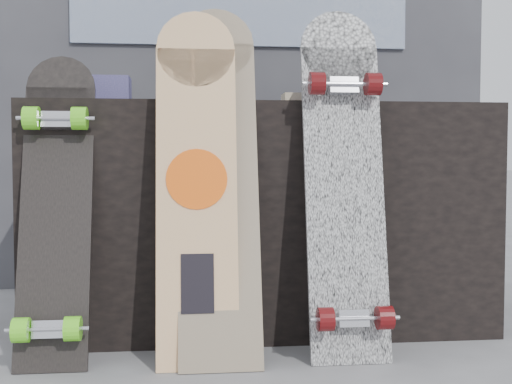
{
  "coord_description": "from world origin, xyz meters",
  "views": [
    {
      "loc": [
        -0.27,
        -1.84,
        0.61
      ],
      "look_at": [
        -0.05,
        0.2,
        0.51
      ],
      "focal_mm": 45.0,
      "sensor_mm": 36.0,
      "label": 1
    }
  ],
  "objects": [
    {
      "name": "longboard_cascadia",
      "position": [
        0.22,
        0.1,
        0.56
      ],
      "size": [
        0.25,
        0.3,
        1.09
      ],
      "rotation": [
        -0.2,
        0.0,
        0.0
      ],
      "color": "white",
      "rests_on": "ground"
    },
    {
      "name": "longboard_geisha",
      "position": [
        -0.24,
        0.09,
        0.57
      ],
      "size": [
        0.24,
        0.21,
        1.07
      ],
      "rotation": [
        -0.18,
        0.0,
        0.0
      ],
      "color": "beige",
      "rests_on": "ground"
    },
    {
      "name": "booth",
      "position": [
        0.0,
        1.35,
        1.1
      ],
      "size": [
        2.4,
        0.22,
        2.2
      ],
      "color": "#37373C",
      "rests_on": "ground"
    },
    {
      "name": "merch_box_small",
      "position": [
        0.24,
        0.45,
        0.86
      ],
      "size": [
        0.14,
        0.14,
        0.12
      ],
      "primitive_type": "cube",
      "color": "navy",
      "rests_on": "vendor_table"
    },
    {
      "name": "merch_box_purple",
      "position": [
        -0.55,
        0.47,
        0.85
      ],
      "size": [
        0.18,
        0.12,
        0.1
      ],
      "primitive_type": "cube",
      "color": "navy",
      "rests_on": "vendor_table"
    },
    {
      "name": "longboard_celtic",
      "position": [
        -0.17,
        0.14,
        0.59
      ],
      "size": [
        0.25,
        0.35,
        1.11
      ],
      "rotation": [
        -0.29,
        0.0,
        0.0
      ],
      "color": "#CFB68D",
      "rests_on": "ground"
    },
    {
      "name": "skateboard_dark",
      "position": [
        -0.66,
        0.14,
        0.48
      ],
      "size": [
        0.21,
        0.33,
        0.94
      ],
      "rotation": [
        -0.27,
        0.0,
        0.0
      ],
      "color": "black",
      "rests_on": "ground"
    },
    {
      "name": "ground",
      "position": [
        0.0,
        0.0,
        0.0
      ],
      "size": [
        60.0,
        60.0,
        0.0
      ],
      "primitive_type": "plane",
      "color": "slate",
      "rests_on": "ground"
    },
    {
      "name": "merch_box_flat",
      "position": [
        0.21,
        0.59,
        0.83
      ],
      "size": [
        0.22,
        0.1,
        0.06
      ],
      "primitive_type": "cube",
      "color": "#D1B78C",
      "rests_on": "vendor_table"
    },
    {
      "name": "vendor_table",
      "position": [
        0.0,
        0.5,
        0.4
      ],
      "size": [
        1.6,
        0.6,
        0.8
      ],
      "primitive_type": "cube",
      "color": "black",
      "rests_on": "ground"
    }
  ]
}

